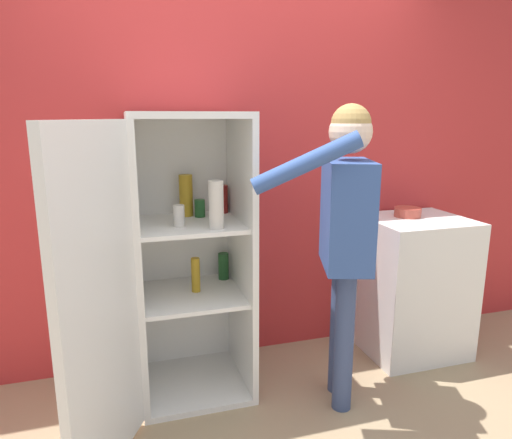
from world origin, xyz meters
TOP-DOWN VIEW (x-y plane):
  - wall_back at (0.00, 0.98)m, footprint 7.00×0.06m
  - refrigerator at (-0.45, 0.54)m, footprint 0.95×1.18m
  - person at (0.43, 0.25)m, footprint 0.74×0.53m
  - counter at (1.16, 0.64)m, footprint 0.65×0.58m
  - bowl at (1.13, 0.71)m, footprint 0.17×0.17m

SIDE VIEW (x-z plane):
  - counter at x=1.16m, z-range 0.00..0.94m
  - refrigerator at x=-0.45m, z-range 0.01..1.62m
  - bowl at x=1.13m, z-range 0.94..1.00m
  - person at x=0.43m, z-range 0.23..1.89m
  - wall_back at x=0.00m, z-range 0.00..2.55m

